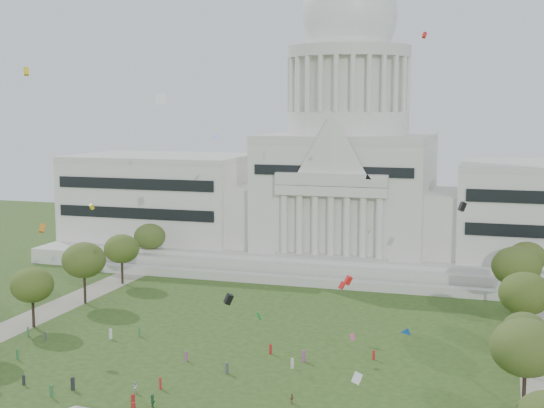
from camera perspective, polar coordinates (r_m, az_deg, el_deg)
name	(u,v)px	position (r m, az deg, el deg)	size (l,w,h in m)	color
capitol	(347,179)	(204.85, 5.68, 1.87)	(160.00, 64.50, 91.30)	beige
path_left	(3,331)	(152.00, -19.57, -9.01)	(8.00, 160.00, 0.04)	gray
row_tree_r_2	(526,348)	(108.58, 18.58, -10.21)	(9.55, 9.55, 13.58)	black
row_tree_l_3	(32,285)	(150.79, -17.61, -5.84)	(8.12, 8.12, 11.55)	black
row_tree_r_3	(524,331)	(125.65, 18.47, -9.04)	(7.01, 7.01, 9.98)	black
row_tree_l_4	(84,260)	(165.67, -13.98, -4.13)	(9.29, 9.29, 13.21)	black
row_tree_r_4	(525,294)	(140.15, 18.53, -6.42)	(9.19, 9.19, 13.06)	black
row_tree_l_5	(122,249)	(182.22, -11.25, -3.33)	(8.33, 8.33, 11.85)	black
row_tree_r_5	(516,267)	(159.66, 17.93, -4.50)	(9.82, 9.82, 13.96)	black
row_tree_l_6	(150,237)	(198.83, -9.19, -2.44)	(8.19, 8.19, 11.64)	black
row_tree_r_6	(527,257)	(177.59, 18.65, -3.82)	(8.42, 8.42, 11.97)	black
person_5	(153,401)	(110.53, -8.97, -14.41)	(1.68, 0.66, 1.81)	#33723F
person_8	(135,387)	(115.91, -10.25, -13.41)	(0.84, 0.52, 1.73)	silver
person_10	(292,398)	(110.42, 1.51, -14.43)	(0.87, 0.48, 1.49)	olive
distant_crowd	(134,370)	(122.91, -10.35, -12.18)	(62.99, 40.66, 1.95)	#B21E1E
kite_swarm	(208,181)	(104.51, -4.84, 1.75)	(92.39, 103.97, 64.35)	red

